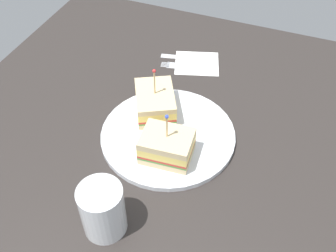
{
  "coord_description": "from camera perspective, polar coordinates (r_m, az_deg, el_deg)",
  "views": [
    {
      "loc": [
        19.5,
        -50.16,
        58.42
      ],
      "look_at": [
        0.0,
        0.0,
        3.08
      ],
      "focal_mm": 42.97,
      "sensor_mm": 36.0,
      "label": 1
    }
  ],
  "objects": [
    {
      "name": "fork",
      "position": [
        0.96,
        1.76,
        8.52
      ],
      "size": [
        11.98,
        3.71,
        0.35
      ],
      "color": "silver",
      "rests_on": "ground_plane"
    },
    {
      "name": "napkin",
      "position": [
        0.97,
        4.11,
        8.88
      ],
      "size": [
        12.61,
        11.93,
        0.15
      ],
      "primitive_type": "cube",
      "rotation": [
        0.0,
        0.0,
        9.73
      ],
      "color": "white",
      "rests_on": "ground_plane"
    },
    {
      "name": "ground_plane",
      "position": [
        0.8,
        0.0,
        -2.03
      ],
      "size": [
        92.95,
        92.95,
        2.0
      ],
      "primitive_type": "cube",
      "color": "#2D2826"
    },
    {
      "name": "knife",
      "position": [
        0.99,
        2.17,
        9.73
      ],
      "size": [
        12.23,
        3.79,
        0.35
      ],
      "color": "silver",
      "rests_on": "ground_plane"
    },
    {
      "name": "plate",
      "position": [
        0.79,
        0.0,
        -1.28
      ],
      "size": [
        26.35,
        26.35,
        1.08
      ],
      "primitive_type": "cylinder",
      "color": "white",
      "rests_on": "ground_plane"
    },
    {
      "name": "sandwich_half_back",
      "position": [
        0.81,
        -1.84,
        3.41
      ],
      "size": [
        11.48,
        12.67,
        10.73
      ],
      "color": "beige",
      "rests_on": "plate"
    },
    {
      "name": "drink_glass",
      "position": [
        0.65,
        -9.19,
        -11.95
      ],
      "size": [
        7.07,
        7.07,
        9.52
      ],
      "color": "silver",
      "rests_on": "ground_plane"
    },
    {
      "name": "sandwich_half_front",
      "position": [
        0.73,
        -0.16,
        -2.87
      ],
      "size": [
        9.67,
        7.74,
        10.47
      ],
      "color": "beige",
      "rests_on": "plate"
    }
  ]
}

